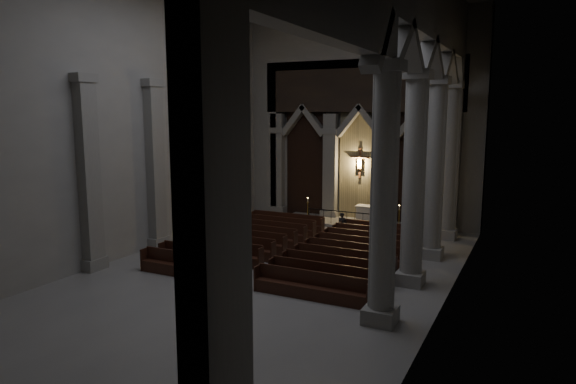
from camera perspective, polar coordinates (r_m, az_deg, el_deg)
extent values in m
plane|color=gray|center=(20.98, -2.57, -9.23)|extent=(24.00, 24.00, 0.00)
cube|color=gray|center=(30.98, 8.25, 7.87)|extent=(14.00, 0.10, 12.00)
cube|color=gray|center=(24.12, -17.51, 7.26)|extent=(0.10, 24.00, 12.00)
cube|color=gray|center=(17.63, 17.76, 6.76)|extent=(0.10, 24.00, 12.00)
cube|color=gray|center=(32.79, -1.15, 3.11)|extent=(0.80, 0.50, 6.40)
cube|color=gray|center=(33.22, -1.13, -1.96)|extent=(1.05, 0.70, 0.50)
cube|color=gray|center=(32.64, -1.16, 6.87)|extent=(1.00, 0.65, 0.35)
cube|color=gray|center=(31.29, 4.72, 2.80)|extent=(0.80, 0.50, 6.40)
cube|color=gray|center=(31.75, 4.65, -2.50)|extent=(1.05, 0.70, 0.50)
cube|color=gray|center=(31.14, 4.77, 6.74)|extent=(1.00, 0.65, 0.35)
cube|color=gray|center=(30.16, 11.09, 2.43)|extent=(0.80, 0.50, 6.40)
cube|color=gray|center=(30.63, 10.92, -3.06)|extent=(1.05, 0.70, 0.50)
cube|color=gray|center=(30.00, 11.21, 6.51)|extent=(1.00, 0.65, 0.35)
cube|color=gray|center=(29.43, 17.86, 2.01)|extent=(0.80, 0.50, 6.40)
cube|color=gray|center=(29.91, 17.59, -3.61)|extent=(1.05, 0.70, 0.50)
cube|color=gray|center=(29.26, 18.06, 6.19)|extent=(1.00, 0.65, 0.35)
cube|color=black|center=(32.29, 1.98, 3.55)|extent=(2.60, 0.15, 7.00)
cube|color=#8D815B|center=(30.98, 8.06, 3.24)|extent=(2.60, 0.15, 7.00)
cube|color=black|center=(30.05, 14.60, 2.86)|extent=(2.60, 0.15, 7.00)
cube|color=black|center=(30.53, 8.04, 11.61)|extent=(12.00, 0.50, 3.00)
cube|color=gray|center=(33.06, -2.39, 5.41)|extent=(1.60, 0.50, 9.00)
cube|color=gray|center=(29.20, 19.54, 4.44)|extent=(1.60, 0.50, 9.00)
cube|color=gray|center=(30.75, 8.15, 16.27)|extent=(14.00, 0.50, 3.00)
plane|color=#EBB569|center=(30.95, 8.05, 3.23)|extent=(1.50, 0.00, 1.50)
cube|color=#502D1B|center=(30.87, 7.99, 3.22)|extent=(0.13, 0.08, 1.80)
cube|color=#502D1B|center=(30.83, 8.01, 3.87)|extent=(1.10, 0.08, 0.13)
cube|color=#A2805E|center=(30.81, 7.95, 3.12)|extent=(0.26, 0.10, 0.60)
sphere|color=#A2805E|center=(30.78, 7.97, 3.86)|extent=(0.17, 0.17, 0.17)
cylinder|color=#A2805E|center=(30.86, 7.51, 3.82)|extent=(0.45, 0.08, 0.08)
cylinder|color=#A2805E|center=(30.70, 8.43, 3.78)|extent=(0.45, 0.08, 0.08)
cube|color=gray|center=(27.96, 17.15, -4.45)|extent=(1.00, 1.00, 0.50)
cylinder|color=gray|center=(27.36, 17.51, 3.21)|extent=(0.70, 0.70, 7.50)
cube|color=gray|center=(27.27, 17.90, 11.28)|extent=(0.95, 0.95, 0.35)
cube|color=gray|center=(24.13, 15.59, -6.50)|extent=(1.00, 1.00, 0.50)
cylinder|color=gray|center=(23.44, 15.97, 2.38)|extent=(0.70, 0.70, 7.50)
cube|color=gray|center=(23.33, 16.39, 11.81)|extent=(0.95, 0.95, 0.35)
cube|color=gray|center=(20.37, 13.42, -9.29)|extent=(1.00, 1.00, 0.50)
cylinder|color=gray|center=(19.54, 13.81, 1.22)|extent=(0.70, 0.70, 7.50)
cube|color=gray|center=(19.42, 14.25, 12.54)|extent=(0.95, 0.95, 0.35)
cube|color=gray|center=(16.73, 10.22, -13.30)|extent=(1.00, 1.00, 0.50)
cylinder|color=gray|center=(15.70, 10.60, -0.53)|extent=(0.70, 0.70, 7.50)
cube|color=gray|center=(15.55, 11.02, 13.61)|extent=(0.95, 0.95, 0.35)
cube|color=gray|center=(29.19, 18.16, 4.70)|extent=(0.55, 1.20, 9.20)
cube|color=gray|center=(7.58, -8.14, -6.03)|extent=(0.55, 1.20, 9.20)
cube|color=gray|center=(32.16, -4.91, -2.35)|extent=(0.60, 1.00, 0.50)
cube|color=gray|center=(31.64, -5.01, 4.32)|extent=(0.50, 0.80, 7.50)
cube|color=gray|center=(31.56, -5.10, 11.30)|extent=(0.60, 1.00, 0.35)
cube|color=gray|center=(28.90, -9.04, -3.73)|extent=(0.60, 1.00, 0.50)
cube|color=gray|center=(28.31, -9.23, 3.69)|extent=(0.50, 0.80, 7.50)
cube|color=gray|center=(28.23, -9.43, 11.50)|extent=(0.60, 1.00, 0.35)
cube|color=gray|center=(25.84, -14.20, -5.42)|extent=(0.60, 1.00, 0.50)
cube|color=gray|center=(25.19, -14.52, 2.88)|extent=(0.50, 0.80, 7.50)
cube|color=gray|center=(25.09, -14.88, 11.65)|extent=(0.60, 1.00, 0.35)
cube|color=gray|center=(23.07, -20.70, -7.47)|extent=(0.60, 1.00, 0.50)
cube|color=gray|center=(22.34, -21.23, 1.81)|extent=(0.50, 0.80, 7.50)
cube|color=gray|center=(22.23, -21.81, 11.70)|extent=(0.60, 1.00, 0.35)
cube|color=gray|center=(30.34, 7.17, -3.42)|extent=(8.50, 2.60, 0.15)
cube|color=beige|center=(30.01, 9.39, -2.53)|extent=(1.80, 0.70, 0.95)
cube|color=silver|center=(29.92, 9.42, -1.60)|extent=(1.95, 0.78, 0.04)
cube|color=black|center=(29.25, 6.56, -2.21)|extent=(4.76, 0.05, 0.05)
cube|color=black|center=(30.21, 2.29, -2.63)|extent=(0.09, 0.09, 0.95)
cube|color=black|center=(28.64, 11.03, -3.44)|extent=(0.09, 0.09, 0.95)
cylinder|color=black|center=(30.02, 3.12, -2.77)|extent=(0.02, 0.02, 0.88)
cylinder|color=black|center=(29.84, 3.96, -2.85)|extent=(0.02, 0.02, 0.88)
cylinder|color=black|center=(29.67, 4.81, -2.93)|extent=(0.02, 0.02, 0.88)
cylinder|color=black|center=(29.50, 5.67, -3.01)|extent=(0.02, 0.02, 0.88)
cylinder|color=black|center=(29.34, 6.54, -3.09)|extent=(0.02, 0.02, 0.88)
cylinder|color=black|center=(29.19, 7.42, -3.17)|extent=(0.02, 0.02, 0.88)
cylinder|color=black|center=(29.04, 8.31, -3.25)|extent=(0.02, 0.02, 0.88)
cylinder|color=black|center=(28.90, 9.21, -3.33)|extent=(0.02, 0.02, 0.88)
cylinder|color=black|center=(28.77, 10.11, -3.41)|extent=(0.02, 0.02, 0.88)
cylinder|color=#A88F33|center=(30.06, 2.19, -3.56)|extent=(0.27, 0.27, 0.06)
cylinder|color=#A88F33|center=(29.93, 2.20, -2.36)|extent=(0.04, 0.04, 1.29)
cylinder|color=#A88F33|center=(29.81, 2.20, -1.14)|extent=(0.13, 0.13, 0.02)
cylinder|color=beige|center=(29.79, 2.21, -0.92)|extent=(0.05, 0.05, 0.22)
sphere|color=#FFCA59|center=(29.76, 2.21, -0.67)|extent=(0.05, 0.05, 0.05)
cylinder|color=#A88F33|center=(28.30, 12.18, -4.55)|extent=(0.27, 0.27, 0.06)
cylinder|color=#A88F33|center=(28.16, 12.22, -3.27)|extent=(0.04, 0.04, 1.30)
cylinder|color=#A88F33|center=(28.03, 12.26, -1.97)|extent=(0.14, 0.14, 0.02)
cylinder|color=beige|center=(28.01, 12.27, -1.73)|extent=(0.05, 0.05, 0.23)
sphere|color=#FFCA59|center=(27.98, 12.28, -1.46)|extent=(0.05, 0.05, 0.05)
cube|color=black|center=(28.41, -0.15, -3.88)|extent=(4.29, 0.41, 0.46)
cube|color=black|center=(28.48, 0.02, -2.85)|extent=(4.29, 0.07, 0.51)
cube|color=black|center=(29.36, -3.90, -3.02)|extent=(0.06, 0.46, 0.92)
cube|color=black|center=(27.49, 3.85, -3.84)|extent=(0.06, 0.46, 0.92)
cube|color=black|center=(26.51, 10.39, -4.97)|extent=(4.29, 0.41, 0.46)
cube|color=black|center=(26.58, 10.53, -3.86)|extent=(4.29, 0.07, 0.51)
cube|color=black|center=(27.10, 6.03, -4.06)|extent=(0.06, 0.46, 0.92)
cube|color=black|center=(25.97, 14.96, -4.90)|extent=(0.06, 0.46, 0.92)
cube|color=black|center=(27.44, -1.20, -4.34)|extent=(4.29, 0.41, 0.46)
cube|color=black|center=(27.50, -1.02, -3.28)|extent=(4.29, 0.07, 0.51)
cube|color=black|center=(28.42, -5.04, -3.43)|extent=(0.06, 0.46, 0.92)
cube|color=black|center=(26.49, 2.92, -4.33)|extent=(0.06, 0.46, 0.92)
cube|color=black|center=(25.47, 9.68, -5.53)|extent=(4.29, 0.41, 0.46)
cube|color=black|center=(25.53, 9.84, -4.37)|extent=(4.29, 0.07, 0.51)
cube|color=black|center=(26.08, 5.17, -4.57)|extent=(0.06, 0.46, 0.92)
cube|color=black|center=(24.91, 14.44, -5.47)|extent=(0.06, 0.46, 0.92)
cube|color=black|center=(26.48, -2.33, -4.84)|extent=(4.29, 0.41, 0.46)
cube|color=black|center=(26.54, -2.13, -3.73)|extent=(4.29, 0.07, 0.51)
cube|color=black|center=(27.50, -6.26, -3.88)|extent=(0.06, 0.46, 0.92)
cube|color=black|center=(25.49, 1.92, -4.85)|extent=(0.06, 0.46, 0.92)
cube|color=black|center=(24.43, 8.92, -6.13)|extent=(4.29, 0.41, 0.46)
cube|color=black|center=(24.49, 9.09, -4.93)|extent=(4.29, 0.07, 0.51)
cube|color=black|center=(25.07, 4.24, -5.11)|extent=(0.06, 0.46, 0.92)
cube|color=black|center=(23.85, 13.88, -6.09)|extent=(0.06, 0.46, 0.92)
cube|color=black|center=(25.54, -3.54, -5.37)|extent=(4.29, 0.41, 0.46)
cube|color=black|center=(25.58, -3.33, -4.22)|extent=(4.29, 0.07, 0.51)
cube|color=black|center=(26.59, -7.56, -4.35)|extent=(0.06, 0.46, 0.92)
cube|color=black|center=(24.51, 0.83, -5.41)|extent=(0.06, 0.46, 0.92)
cube|color=black|center=(23.40, 8.09, -6.79)|extent=(4.29, 0.41, 0.46)
cube|color=black|center=(23.45, 8.26, -5.53)|extent=(4.29, 0.07, 0.51)
cube|color=black|center=(24.07, 3.23, -5.70)|extent=(0.06, 0.46, 0.92)
cube|color=black|center=(22.79, 13.26, -6.77)|extent=(0.06, 0.46, 0.92)
cube|color=black|center=(24.60, -4.84, -5.94)|extent=(4.29, 0.41, 0.46)
cube|color=black|center=(24.65, -4.62, -4.75)|extent=(4.29, 0.07, 0.51)
cube|color=black|center=(25.69, -8.96, -4.85)|extent=(0.06, 0.46, 0.92)
cube|color=black|center=(23.54, -0.36, -6.02)|extent=(0.06, 0.46, 0.92)
cube|color=black|center=(22.38, 7.18, -7.50)|extent=(4.29, 0.41, 0.46)
cube|color=black|center=(22.43, 7.36, -6.18)|extent=(4.29, 0.07, 0.51)
cube|color=black|center=(23.08, 2.13, -6.33)|extent=(0.06, 0.46, 0.92)
cube|color=black|center=(21.74, 12.57, -7.52)|extent=(0.06, 0.46, 0.92)
cube|color=black|center=(23.69, -6.25, -6.55)|extent=(4.29, 0.41, 0.46)
cube|color=black|center=(23.72, -6.02, -5.32)|extent=(4.29, 0.07, 0.51)
cube|color=black|center=(24.82, -10.45, -5.38)|extent=(0.06, 0.46, 0.92)
cube|color=black|center=(22.58, -1.64, -6.68)|extent=(0.06, 0.46, 0.92)
cube|color=black|center=(21.37, 6.17, -8.28)|extent=(4.29, 0.41, 0.46)
cube|color=black|center=(21.41, 6.38, -6.90)|extent=(4.29, 0.07, 0.51)
cube|color=black|center=(22.10, 0.92, -7.03)|extent=(0.06, 0.46, 0.92)
cube|color=black|center=(20.70, 11.82, -8.33)|extent=(0.06, 0.46, 0.92)
cube|color=black|center=(22.79, -7.78, -7.21)|extent=(4.29, 0.41, 0.46)
cube|color=black|center=(22.82, -7.53, -5.92)|extent=(4.29, 0.07, 0.51)
cube|color=black|center=(23.97, -12.06, -5.95)|extent=(0.06, 0.46, 0.92)
cube|color=black|center=(21.64, -3.05, -7.39)|extent=(0.06, 0.46, 0.92)
cube|color=black|center=(20.37, 5.07, -9.14)|extent=(4.29, 0.41, 0.46)
cube|color=black|center=(20.40, 5.29, -7.69)|extent=(4.29, 0.07, 0.51)
cube|color=black|center=(21.13, -0.39, -7.78)|extent=(0.06, 0.46, 0.92)
cube|color=black|center=(19.67, 10.98, -9.24)|extent=(0.06, 0.46, 0.92)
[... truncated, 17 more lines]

